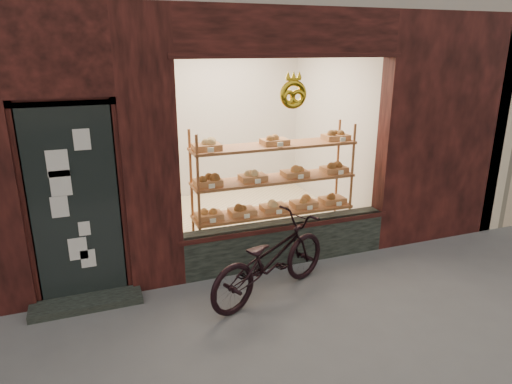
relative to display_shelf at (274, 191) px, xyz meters
name	(u,v)px	position (x,y,z in m)	size (l,w,h in m)	color
ground	(339,374)	(-0.45, -2.55, -0.83)	(90.00, 90.00, 0.00)	#5A5A5A
display_shelf	(274,191)	(0.00, 0.00, 0.00)	(2.20, 0.45, 1.70)	brown
bicycle	(270,258)	(-0.51, -1.12, -0.39)	(0.59, 1.69, 0.89)	black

